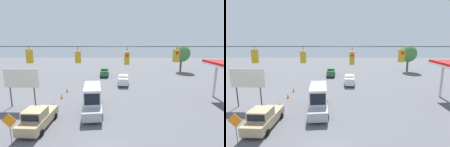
% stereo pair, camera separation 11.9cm
% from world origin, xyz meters
% --- Properties ---
extents(overhead_signal_span, '(20.39, 0.38, 8.89)m').
position_xyz_m(overhead_signal_span, '(0.03, -0.44, 5.68)').
color(overhead_signal_span, '#939399').
rests_on(overhead_signal_span, ground_plane).
extents(box_truck_silver_withflow_mid, '(2.91, 7.52, 3.20)m').
position_xyz_m(box_truck_silver_withflow_mid, '(1.90, -9.50, 1.56)').
color(box_truck_silver_withflow_mid, '#A8AAB2').
rests_on(box_truck_silver_withflow_mid, ground_plane).
extents(sedan_white_oncoming_deep, '(2.16, 4.29, 1.96)m').
position_xyz_m(sedan_white_oncoming_deep, '(-2.49, -21.86, 1.02)').
color(sedan_white_oncoming_deep, silver).
rests_on(sedan_white_oncoming_deep, ground_plane).
extents(sedan_green_withflow_deep, '(1.95, 4.24, 1.89)m').
position_xyz_m(sedan_green_withflow_deep, '(1.56, -29.71, 0.98)').
color(sedan_green_withflow_deep, '#236038').
rests_on(sedan_green_withflow_deep, ground_plane).
extents(pickup_truck_tan_parked_shoulder, '(2.45, 5.58, 2.12)m').
position_xyz_m(pickup_truck_tan_parked_shoulder, '(6.92, -5.32, 0.98)').
color(pickup_truck_tan_parked_shoulder, tan).
rests_on(pickup_truck_tan_parked_shoulder, ground_plane).
extents(traffic_cone_nearest, '(0.39, 0.39, 0.69)m').
position_xyz_m(traffic_cone_nearest, '(7.38, -3.67, 0.35)').
color(traffic_cone_nearest, orange).
rests_on(traffic_cone_nearest, ground_plane).
extents(traffic_cone_second, '(0.39, 0.39, 0.69)m').
position_xyz_m(traffic_cone_second, '(7.13, -7.06, 0.35)').
color(traffic_cone_second, orange).
rests_on(traffic_cone_second, ground_plane).
extents(traffic_cone_third, '(0.39, 0.39, 0.69)m').
position_xyz_m(traffic_cone_third, '(7.15, -10.27, 0.35)').
color(traffic_cone_third, orange).
rests_on(traffic_cone_third, ground_plane).
extents(traffic_cone_fourth, '(0.39, 0.39, 0.69)m').
position_xyz_m(traffic_cone_fourth, '(7.13, -13.94, 0.35)').
color(traffic_cone_fourth, orange).
rests_on(traffic_cone_fourth, ground_plane).
extents(traffic_cone_fifth, '(0.39, 0.39, 0.69)m').
position_xyz_m(traffic_cone_fifth, '(7.13, -17.07, 0.35)').
color(traffic_cone_fifth, orange).
rests_on(traffic_cone_fifth, ground_plane).
extents(roadside_billboard, '(4.47, 0.16, 5.08)m').
position_xyz_m(roadside_billboard, '(11.19, -10.66, 3.63)').
color(roadside_billboard, '#4C473D').
rests_on(roadside_billboard, ground_plane).
extents(work_zone_sign, '(1.27, 0.06, 2.84)m').
position_xyz_m(work_zone_sign, '(7.91, -2.29, 1.99)').
color(work_zone_sign, slate).
rests_on(work_zone_sign, ground_plane).
extents(tree_horizon_left, '(4.44, 4.44, 7.10)m').
position_xyz_m(tree_horizon_left, '(-18.74, -36.04, 4.85)').
color(tree_horizon_left, brown).
rests_on(tree_horizon_left, ground_plane).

